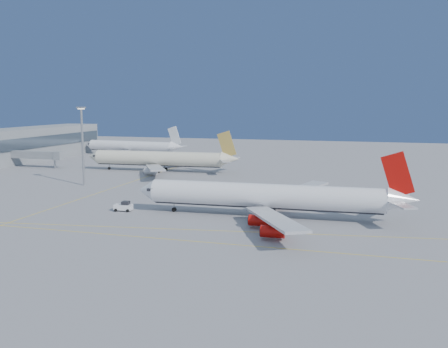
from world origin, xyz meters
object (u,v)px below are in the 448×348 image
Objects in this scene: airliner_virgin at (270,197)px; pushback_tug at (124,206)px; light_mast at (82,139)px; airliner_third at (133,146)px; airliner_etihad at (162,159)px.

pushback_tug is at bearing -176.19° from airliner_virgin.
light_mast is (-66.52, 27.88, 9.99)m from airliner_virgin.
light_mast is at bearing 155.63° from airliner_virgin.
airliner_third is at bearing 127.16° from airliner_virgin.
light_mast reaches higher than airliner_etihad.
light_mast is at bearing -68.38° from airliner_third.
airliner_etihad is at bearing -48.50° from airliner_third.
airliner_virgin is 2.61× the size of light_mast.
light_mast reaches higher than airliner_virgin.
airliner_third is 132.13m from pushback_tug.
light_mast is (-30.51, 31.31, 13.75)m from pushback_tug.
airliner_virgin is 148.48m from airliner_third.
airliner_etihad is at bearing 128.72° from airliner_virgin.
airliner_third is at bearing 106.79° from light_mast.
airliner_third reaches higher than pushback_tug.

